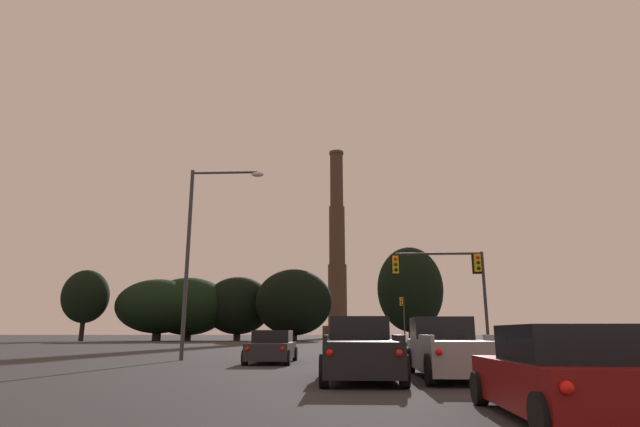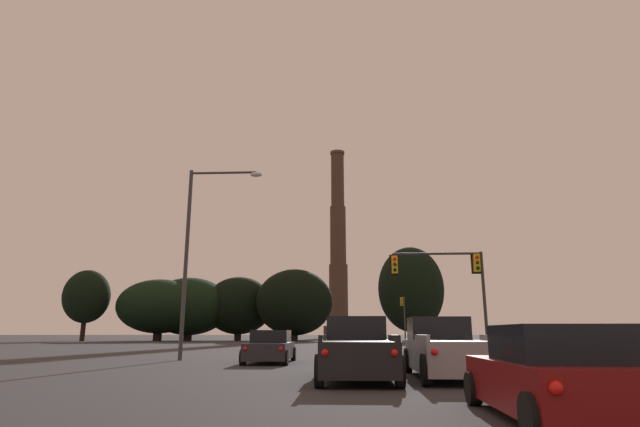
{
  "view_description": "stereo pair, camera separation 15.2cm",
  "coord_description": "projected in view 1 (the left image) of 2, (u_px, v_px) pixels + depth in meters",
  "views": [
    {
      "loc": [
        -0.23,
        -2.32,
        1.32
      ],
      "look_at": [
        -2.45,
        44.76,
        12.59
      ],
      "focal_mm": 28.0,
      "sensor_mm": 36.0,
      "label": 1
    },
    {
      "loc": [
        -0.08,
        -2.31,
        1.32
      ],
      "look_at": [
        -2.45,
        44.76,
        12.59
      ],
      "focal_mm": 28.0,
      "sensor_mm": 36.0,
      "label": 2
    }
  ],
  "objects": [
    {
      "name": "treeline_center_right",
      "position": [
        189.0,
        306.0,
        84.25
      ],
      "size": [
        13.73,
        12.36,
        10.45
      ],
      "color": "black",
      "rests_on": "ground_plane"
    },
    {
      "name": "hatchback_right_lane_third",
      "position": [
        560.0,
        376.0,
        7.7
      ],
      "size": [
        1.96,
        4.13,
        1.44
      ],
      "rotation": [
        0.0,
        0.0,
        -0.02
      ],
      "color": "maroon",
      "rests_on": "ground_plane"
    },
    {
      "name": "sedan_left_lane_front",
      "position": [
        272.0,
        347.0,
        22.47
      ],
      "size": [
        2.05,
        4.73,
        1.43
      ],
      "rotation": [
        0.0,
        0.0,
        0.02
      ],
      "color": "#232328",
      "rests_on": "ground_plane"
    },
    {
      "name": "pickup_truck_right_lane_second",
      "position": [
        450.0,
        350.0,
        15.07
      ],
      "size": [
        2.27,
        5.54,
        1.82
      ],
      "rotation": [
        0.0,
        0.0,
        -0.02
      ],
      "color": "gray",
      "rests_on": "ground_plane"
    },
    {
      "name": "traffic_light_far_right",
      "position": [
        403.0,
        312.0,
        62.92
      ],
      "size": [
        0.78,
        0.5,
        5.82
      ],
      "color": "#2D2D30",
      "rests_on": "ground_plane"
    },
    {
      "name": "treeline_far_right",
      "position": [
        159.0,
        306.0,
        81.99
      ],
      "size": [
        13.81,
        12.43,
        9.93
      ],
      "color": "black",
      "rests_on": "ground_plane"
    },
    {
      "name": "treeline_center_left",
      "position": [
        294.0,
        302.0,
        81.2
      ],
      "size": [
        12.45,
        11.21,
        11.49
      ],
      "color": "black",
      "rests_on": "ground_plane"
    },
    {
      "name": "street_lamp",
      "position": [
        200.0,
        240.0,
        25.63
      ],
      "size": [
        3.9,
        0.36,
        9.72
      ],
      "color": "#38383A",
      "rests_on": "ground_plane"
    },
    {
      "name": "traffic_light_overhead_right",
      "position": [
        452.0,
        276.0,
        29.38
      ],
      "size": [
        5.61,
        0.5,
        6.0
      ],
      "color": "#2D2D30",
      "rests_on": "ground_plane"
    },
    {
      "name": "smokestack",
      "position": [
        337.0,
        261.0,
        127.99
      ],
      "size": [
        7.63,
        7.63,
        48.91
      ],
      "color": "#3C2B22",
      "rests_on": "ground_plane"
    },
    {
      "name": "pickup_truck_center_lane_second",
      "position": [
        361.0,
        350.0,
        14.72
      ],
      "size": [
        2.19,
        5.51,
        1.82
      ],
      "rotation": [
        0.0,
        0.0,
        -0.0
      ],
      "color": "black",
      "rests_on": "ground_plane"
    },
    {
      "name": "treeline_far_left",
      "position": [
        410.0,
        289.0,
        85.58
      ],
      "size": [
        11.19,
        10.07,
        15.86
      ],
      "color": "black",
      "rests_on": "ground_plane"
    },
    {
      "name": "treeline_left_mid",
      "position": [
        85.0,
        296.0,
        79.87
      ],
      "size": [
        7.37,
        6.63,
        11.19
      ],
      "color": "black",
      "rests_on": "ground_plane"
    },
    {
      "name": "treeline_right_mid",
      "position": [
        238.0,
        305.0,
        85.18
      ],
      "size": [
        11.6,
        10.44,
        10.68
      ],
      "color": "black",
      "rests_on": "ground_plane"
    }
  ]
}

